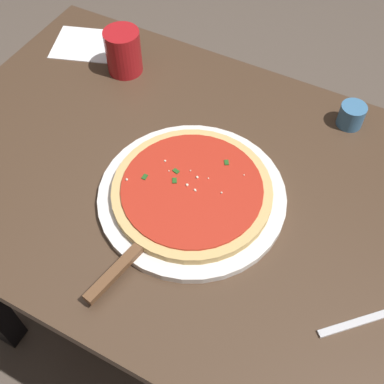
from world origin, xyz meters
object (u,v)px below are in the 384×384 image
(pizza_server, at_px, (131,255))
(cup_tall_drink, at_px, (123,52))
(cup_small_sauce, at_px, (351,115))
(pizza, at_px, (192,190))
(serving_plate, at_px, (192,196))
(fork, at_px, (379,316))
(napkin_folded_right, at_px, (85,44))

(pizza_server, relative_size, cup_tall_drink, 2.21)
(cup_small_sauce, bearing_deg, pizza, -121.83)
(serving_plate, bearing_deg, fork, -9.94)
(fork, bearing_deg, serving_plate, 170.06)
(pizza, height_order, fork, pizza)
(cup_small_sauce, bearing_deg, pizza_server, -115.39)
(pizza_server, bearing_deg, serving_plate, 79.57)
(serving_plate, height_order, napkin_folded_right, serving_plate)
(serving_plate, relative_size, pizza_server, 1.56)
(pizza_server, bearing_deg, fork, 13.80)
(pizza, xyz_separation_m, cup_tall_drink, (-0.31, 0.25, 0.03))
(pizza, bearing_deg, pizza_server, -100.42)
(serving_plate, relative_size, napkin_folded_right, 2.34)
(cup_small_sauce, bearing_deg, serving_plate, -121.82)
(napkin_folded_right, bearing_deg, fork, -23.23)
(pizza_server, relative_size, napkin_folded_right, 1.50)
(napkin_folded_right, bearing_deg, cup_tall_drink, -13.19)
(cup_tall_drink, distance_m, fork, 0.75)
(cup_tall_drink, relative_size, fork, 0.70)
(pizza_server, xyz_separation_m, napkin_folded_right, (-0.41, 0.45, -0.02))
(pizza_server, height_order, napkin_folded_right, pizza_server)
(pizza, distance_m, cup_small_sauce, 0.38)
(cup_tall_drink, bearing_deg, cup_small_sauce, 8.06)
(serving_plate, distance_m, cup_tall_drink, 0.40)
(cup_tall_drink, bearing_deg, napkin_folded_right, 166.81)
(serving_plate, height_order, pizza, pizza)
(serving_plate, distance_m, cup_small_sauce, 0.38)
(cup_small_sauce, xyz_separation_m, fork, (0.17, -0.39, -0.02))
(cup_tall_drink, height_order, fork, cup_tall_drink)
(pizza, distance_m, fork, 0.38)
(napkin_folded_right, bearing_deg, pizza_server, -47.23)
(pizza, xyz_separation_m, napkin_folded_right, (-0.44, 0.28, -0.02))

